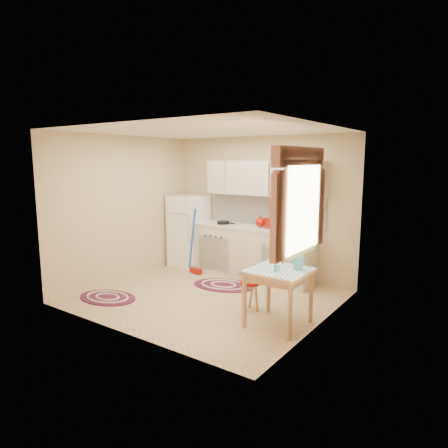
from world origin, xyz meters
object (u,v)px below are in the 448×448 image
at_px(fridge, 189,231).
at_px(base_cabinets, 252,253).
at_px(table, 278,298).
at_px(stool, 250,296).

distance_m(fridge, base_cabinets, 1.44).
bearing_deg(table, stool, 157.88).
bearing_deg(fridge, base_cabinets, 2.03).
xyz_separation_m(fridge, stool, (2.22, -1.33, -0.49)).
xyz_separation_m(base_cabinets, table, (1.36, -1.60, -0.08)).
relative_size(base_cabinets, table, 3.12).
xyz_separation_m(fridge, table, (2.77, -1.55, -0.34)).
xyz_separation_m(fridge, base_cabinets, (1.41, 0.05, -0.26)).
height_order(fridge, table, fridge).
relative_size(table, stool, 1.71).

